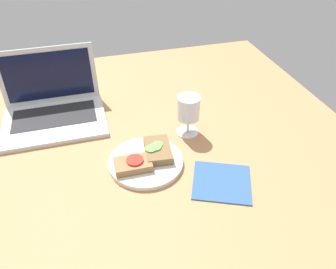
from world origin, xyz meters
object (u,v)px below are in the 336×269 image
Objects in this scene: sandwich_with_tomato at (133,164)px; sandwich_with_cucumber at (158,150)px; plate at (146,162)px; laptop at (53,107)px; wine_glass at (188,110)px; napkin at (222,182)px.

sandwich_with_tomato is 9.01cm from sandwich_with_cucumber.
laptop reaches higher than plate.
wine_glass reaches higher than sandwich_with_tomato.
wine_glass is 0.86× the size of napkin.
sandwich_with_cucumber is at bearing 25.85° from sandwich_with_tomato.
plate is 2.07× the size of sandwich_with_tomato.
laptop is at bearing 134.07° from sandwich_with_cucumber.
plate is at bearing 25.75° from sandwich_with_tomato.
laptop is at bearing 134.03° from napkin.
laptop is (-29.45, 30.43, 1.32)cm from sandwich_with_cucumber.
wine_glass is 0.40× the size of laptop.
laptop is at bearing 153.09° from wine_glass.
laptop reaches higher than napkin.
plate is 1.61× the size of wine_glass.
sandwich_with_cucumber reaches higher than sandwich_with_tomato.
napkin is (14.31, -14.85, -2.57)cm from sandwich_with_cucumber.
sandwich_with_tomato is (-4.06, -1.96, 1.95)cm from plate.
sandwich_with_cucumber reaches higher than napkin.
wine_glass is (12.39, 9.19, 6.05)cm from sandwich_with_cucumber.
napkin is (1.92, -24.04, -8.61)cm from wine_glass.
napkin is at bearing -46.05° from sandwich_with_cucumber.
laptop is 63.09cm from napkin.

